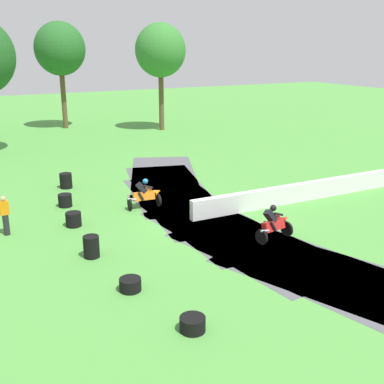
% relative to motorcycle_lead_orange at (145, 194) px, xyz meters
% --- Properties ---
extents(ground_plane, '(120.00, 120.00, 0.00)m').
position_rel_motorcycle_lead_orange_xyz_m(ground_plane, '(1.65, -2.58, -0.65)').
color(ground_plane, '#4C933D').
extents(track_asphalt, '(7.46, 25.12, 0.01)m').
position_rel_motorcycle_lead_orange_xyz_m(track_asphalt, '(2.30, -2.59, -0.65)').
color(track_asphalt, '#515156').
rests_on(track_asphalt, ground).
extents(safety_barrier, '(13.02, 0.51, 0.90)m').
position_rel_motorcycle_lead_orange_xyz_m(safety_barrier, '(7.56, -2.67, -0.20)').
color(safety_barrier, white).
rests_on(safety_barrier, ground).
extents(motorcycle_lead_orange, '(1.71, 0.88, 1.43)m').
position_rel_motorcycle_lead_orange_xyz_m(motorcycle_lead_orange, '(0.00, 0.00, 0.00)').
color(motorcycle_lead_orange, black).
rests_on(motorcycle_lead_orange, ground).
extents(motorcycle_chase_red, '(1.67, 0.96, 1.43)m').
position_rel_motorcycle_lead_orange_xyz_m(motorcycle_chase_red, '(2.96, -5.87, -0.01)').
color(motorcycle_chase_red, black).
rests_on(motorcycle_chase_red, ground).
extents(tire_stack_near, '(0.64, 0.64, 0.80)m').
position_rel_motorcycle_lead_orange_xyz_m(tire_stack_near, '(-2.45, 4.98, -0.25)').
color(tire_stack_near, black).
rests_on(tire_stack_near, ground).
extents(tire_stack_mid_a, '(0.64, 0.64, 0.60)m').
position_rel_motorcycle_lead_orange_xyz_m(tire_stack_mid_a, '(-3.26, 1.94, -0.35)').
color(tire_stack_mid_a, black).
rests_on(tire_stack_mid_a, ground).
extents(tire_stack_mid_b, '(0.65, 0.65, 0.60)m').
position_rel_motorcycle_lead_orange_xyz_m(tire_stack_mid_b, '(-3.60, -0.78, -0.35)').
color(tire_stack_mid_b, black).
rests_on(tire_stack_mid_b, ground).
extents(tire_stack_far, '(0.57, 0.57, 0.80)m').
position_rel_motorcycle_lead_orange_xyz_m(tire_stack_far, '(-3.85, -4.15, -0.25)').
color(tire_stack_far, black).
rests_on(tire_stack_far, ground).
extents(tire_stack_extra_a, '(0.69, 0.69, 0.40)m').
position_rel_motorcycle_lead_orange_xyz_m(tire_stack_extra_a, '(-3.53, -7.10, -0.45)').
color(tire_stack_extra_a, black).
rests_on(tire_stack_extra_a, ground).
extents(tire_stack_extra_b, '(0.70, 0.70, 0.40)m').
position_rel_motorcycle_lead_orange_xyz_m(tire_stack_extra_b, '(-2.88, -9.95, -0.45)').
color(tire_stack_extra_b, black).
rests_on(tire_stack_extra_b, ground).
extents(track_marshal, '(0.34, 0.24, 1.63)m').
position_rel_motorcycle_lead_orange_xyz_m(track_marshal, '(-6.21, -0.47, 0.17)').
color(track_marshal, '#232328').
rests_on(track_marshal, ground).
extents(tree_far_right, '(4.34, 4.34, 9.13)m').
position_rel_motorcycle_lead_orange_xyz_m(tree_far_right, '(9.76, 19.22, 6.15)').
color(tree_far_right, brown).
rests_on(tree_far_right, ground).
extents(tree_behind_barrier, '(4.40, 4.40, 9.28)m').
position_rel_motorcycle_lead_orange_xyz_m(tree_behind_barrier, '(2.41, 24.26, 6.27)').
color(tree_behind_barrier, brown).
rests_on(tree_behind_barrier, ground).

